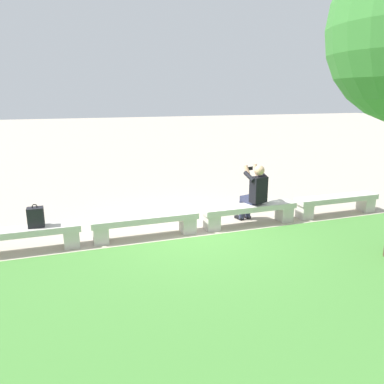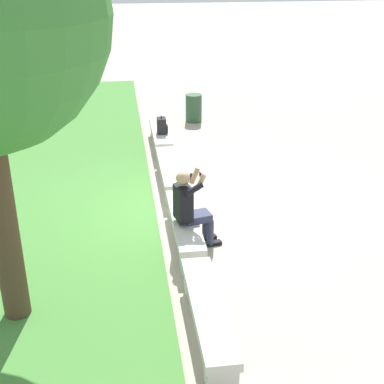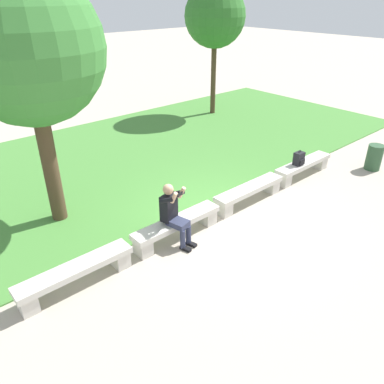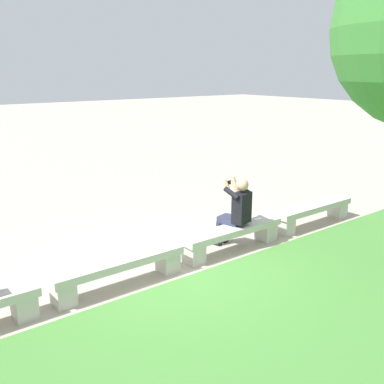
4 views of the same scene
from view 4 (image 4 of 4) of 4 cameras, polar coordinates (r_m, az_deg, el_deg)
ground_plane at (r=7.56m, az=-1.41°, el=-9.48°), size 80.00×80.00×0.00m
bench_main at (r=9.75m, az=15.09°, el=-2.36°), size 2.12×0.40×0.45m
bench_near at (r=8.12m, az=5.13°, el=-5.43°), size 2.12×0.40×0.45m
bench_mid at (r=6.88m, az=-9.24°, el=-9.50°), size 2.12×0.40×0.45m
person_photographer at (r=8.13m, az=5.62°, el=-2.20°), size 0.53×0.77×1.32m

